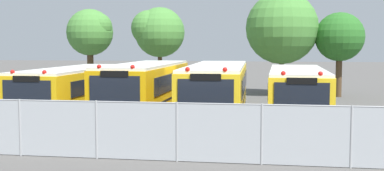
% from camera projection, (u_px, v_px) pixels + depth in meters
% --- Properties ---
extents(ground_plane, '(160.00, 160.00, 0.00)m').
position_uv_depth(ground_plane, '(182.00, 119.00, 23.22)').
color(ground_plane, '#514F4C').
extents(school_bus_0, '(2.71, 9.73, 2.51)m').
position_uv_depth(school_bus_0, '(75.00, 89.00, 24.16)').
color(school_bus_0, yellow).
rests_on(school_bus_0, ground_plane).
extents(school_bus_1, '(2.60, 9.43, 2.75)m').
position_uv_depth(school_bus_1, '(146.00, 88.00, 23.34)').
color(school_bus_1, '#EAA80C').
rests_on(school_bus_1, ground_plane).
extents(school_bus_2, '(2.78, 11.05, 2.72)m').
position_uv_depth(school_bus_2, '(217.00, 90.00, 22.75)').
color(school_bus_2, yellow).
rests_on(school_bus_2, ground_plane).
extents(school_bus_3, '(2.66, 9.52, 2.55)m').
position_uv_depth(school_bus_3, '(297.00, 92.00, 22.38)').
color(school_bus_3, yellow).
rests_on(school_bus_3, ground_plane).
extents(tree_0, '(3.37, 3.34, 6.07)m').
position_uv_depth(tree_0, '(91.00, 32.00, 35.14)').
color(tree_0, '#4C3823').
rests_on(tree_0, ground_plane).
extents(tree_1, '(3.59, 3.42, 6.07)m').
position_uv_depth(tree_1, '(157.00, 31.00, 33.39)').
color(tree_1, '#4C3823').
rests_on(tree_1, ground_plane).
extents(tree_2, '(4.95, 4.95, 7.13)m').
position_uv_depth(tree_2, '(283.00, 29.00, 33.49)').
color(tree_2, '#4C3823').
rests_on(tree_2, ground_plane).
extents(tree_3, '(3.28, 3.28, 5.68)m').
position_uv_depth(tree_3, '(339.00, 36.00, 32.68)').
color(tree_3, '#4C3823').
rests_on(tree_3, ground_plane).
extents(chainlink_fence, '(17.73, 0.07, 1.81)m').
position_uv_depth(chainlink_fence, '(136.00, 130.00, 14.88)').
color(chainlink_fence, '#9EA0A3').
rests_on(chainlink_fence, ground_plane).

